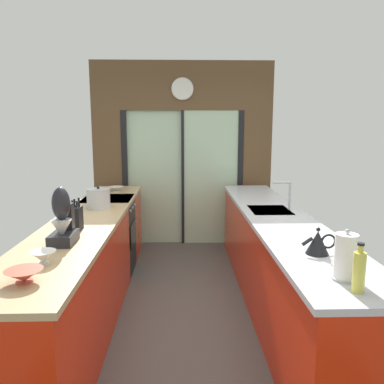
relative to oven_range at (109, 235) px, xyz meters
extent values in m
cube|color=#4C4742|center=(0.91, -0.65, -0.47)|extent=(5.04, 7.60, 0.02)
cube|color=brown|center=(0.91, 1.15, 1.89)|extent=(2.64, 0.08, 0.70)
cube|color=#B2D1AD|center=(0.49, 1.17, 0.54)|extent=(0.80, 0.02, 2.00)
cube|color=#B2D1AD|center=(1.33, 1.13, 0.54)|extent=(0.80, 0.02, 2.00)
cube|color=black|center=(0.05, 1.15, 0.54)|extent=(0.08, 0.10, 2.00)
cube|color=black|center=(1.77, 1.15, 0.54)|extent=(0.08, 0.10, 2.00)
cube|color=black|center=(0.91, 1.15, 0.54)|extent=(0.04, 0.10, 2.00)
cube|color=brown|center=(-0.20, 1.15, 0.54)|extent=(0.42, 0.08, 2.00)
cube|color=brown|center=(2.02, 1.15, 0.54)|extent=(0.42, 0.08, 2.00)
cylinder|color=white|center=(0.91, 1.09, 1.84)|extent=(0.30, 0.03, 0.30)
torus|color=beige|center=(0.91, 1.09, 1.84)|extent=(0.32, 0.02, 0.32)
cube|color=red|center=(0.00, -1.57, -0.02)|extent=(0.58, 2.55, 0.88)
cube|color=red|center=(0.00, 0.63, -0.02)|extent=(0.58, 0.65, 0.88)
cube|color=tan|center=(0.00, -0.95, 0.44)|extent=(0.62, 3.80, 0.04)
cube|color=red|center=(1.82, -0.95, -0.02)|extent=(0.58, 3.80, 0.88)
cube|color=#BCBCC1|center=(1.82, -0.95, 0.44)|extent=(0.62, 3.80, 0.04)
cube|color=#B7BABC|center=(1.80, -0.70, 0.44)|extent=(0.40, 0.48, 0.05)
cylinder|color=#B7BABC|center=(2.00, -0.70, 0.61)|extent=(0.02, 0.02, 0.30)
cylinder|color=#B7BABC|center=(1.91, -0.70, 0.75)|extent=(0.18, 0.02, 0.02)
cube|color=black|center=(0.00, 0.00, -0.02)|extent=(0.58, 0.60, 0.88)
cube|color=black|center=(0.29, 0.00, 0.02)|extent=(0.01, 0.48, 0.28)
cube|color=black|center=(0.00, 0.00, 0.45)|extent=(0.58, 0.60, 0.03)
cylinder|color=#B7BABC|center=(0.30, -0.18, 0.34)|extent=(0.02, 0.04, 0.04)
cylinder|color=#B7BABC|center=(0.30, 0.00, 0.34)|extent=(0.02, 0.04, 0.04)
cylinder|color=#B7BABC|center=(0.30, 0.18, 0.34)|extent=(0.02, 0.04, 0.04)
cylinder|color=#BC4C38|center=(0.02, -2.49, 0.47)|extent=(0.09, 0.09, 0.01)
cone|color=#BC4C38|center=(0.02, -2.49, 0.51)|extent=(0.21, 0.21, 0.07)
cylinder|color=silver|center=(0.02, -2.20, 0.47)|extent=(0.07, 0.07, 0.01)
cone|color=silver|center=(0.02, -2.20, 0.51)|extent=(0.16, 0.16, 0.07)
cylinder|color=silver|center=(0.02, 0.49, 0.47)|extent=(0.09, 0.09, 0.01)
cone|color=silver|center=(0.02, 0.49, 0.50)|extent=(0.21, 0.21, 0.05)
cube|color=black|center=(0.02, -1.43, 0.56)|extent=(0.08, 0.14, 0.20)
cylinder|color=black|center=(-0.01, -1.43, 0.68)|extent=(0.02, 0.02, 0.07)
cylinder|color=black|center=(0.01, -1.43, 0.69)|extent=(0.02, 0.02, 0.08)
cylinder|color=black|center=(0.03, -1.43, 0.68)|extent=(0.02, 0.02, 0.06)
cylinder|color=black|center=(0.05, -1.43, 0.70)|extent=(0.02, 0.02, 0.09)
cube|color=black|center=(0.02, -1.78, 0.50)|extent=(0.17, 0.26, 0.08)
cube|color=black|center=(0.02, -1.68, 0.64)|extent=(0.10, 0.08, 0.20)
ellipsoid|color=black|center=(0.02, -1.79, 0.76)|extent=(0.13, 0.12, 0.24)
cone|color=#B7BABC|center=(0.02, -1.81, 0.58)|extent=(0.15, 0.15, 0.13)
cylinder|color=#B7BABC|center=(0.02, -0.58, 0.56)|extent=(0.24, 0.24, 0.20)
cylinder|color=#B7BABC|center=(0.02, -0.58, 0.67)|extent=(0.24, 0.24, 0.01)
sphere|color=black|center=(0.02, -0.58, 0.68)|extent=(0.03, 0.03, 0.03)
cone|color=black|center=(1.80, -2.07, 0.54)|extent=(0.16, 0.16, 0.16)
sphere|color=black|center=(1.80, -2.07, 0.63)|extent=(0.03, 0.03, 0.03)
cylinder|color=black|center=(1.73, -2.07, 0.55)|extent=(0.08, 0.02, 0.07)
torus|color=black|center=(1.87, -2.07, 0.55)|extent=(0.10, 0.01, 0.10)
cylinder|color=#D1CC4C|center=(1.80, -2.66, 0.57)|extent=(0.06, 0.06, 0.21)
cylinder|color=#D1CC4C|center=(1.80, -2.66, 0.70)|extent=(0.03, 0.03, 0.04)
cylinder|color=black|center=(1.80, -2.66, 0.72)|extent=(0.04, 0.04, 0.01)
cylinder|color=#B7BABC|center=(1.80, -2.50, 0.47)|extent=(0.14, 0.14, 0.01)
cylinder|color=white|center=(1.80, -2.50, 0.60)|extent=(0.12, 0.12, 0.25)
sphere|color=#B7BABC|center=(1.80, -2.50, 0.74)|extent=(0.03, 0.03, 0.03)
camera|label=1|loc=(0.88, -4.49, 1.31)|focal=35.41mm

